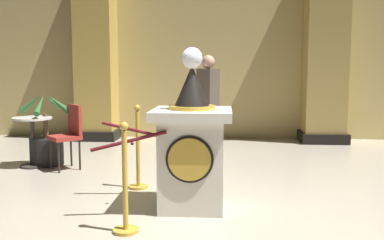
% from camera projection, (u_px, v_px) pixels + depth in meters
% --- Properties ---
extents(ground_plane, '(11.94, 11.94, 0.00)m').
position_uv_depth(ground_plane, '(192.00, 214.00, 4.59)').
color(ground_plane, '#B2A893').
extents(back_wall, '(11.94, 0.16, 3.87)m').
position_uv_depth(back_wall, '(209.00, 47.00, 9.38)').
color(back_wall, tan).
rests_on(back_wall, ground_plane).
extents(pedestal_clock, '(0.84, 0.84, 1.72)m').
position_uv_depth(pedestal_clock, '(192.00, 147.00, 4.72)').
color(pedestal_clock, silver).
rests_on(pedestal_clock, ground_plane).
extents(stanchion_near, '(0.24, 0.24, 1.06)m').
position_uv_depth(stanchion_near, '(138.00, 159.00, 5.52)').
color(stanchion_near, gold).
rests_on(stanchion_near, ground_plane).
extents(stanchion_far, '(0.24, 0.24, 1.03)m').
position_uv_depth(stanchion_far, '(125.00, 194.00, 4.04)').
color(stanchion_far, gold).
rests_on(stanchion_far, ground_plane).
extents(velvet_rope, '(0.84, 0.87, 0.22)m').
position_uv_depth(velvet_rope, '(132.00, 135.00, 4.73)').
color(velvet_rope, '#591419').
extents(column_left, '(0.92, 0.92, 3.71)m').
position_uv_depth(column_left, '(96.00, 51.00, 9.19)').
color(column_left, black).
rests_on(column_left, ground_plane).
extents(column_right, '(0.96, 0.96, 3.71)m').
position_uv_depth(column_right, '(325.00, 51.00, 8.86)').
color(column_right, black).
rests_on(column_right, ground_plane).
extents(potted_palm_left, '(0.83, 0.83, 1.14)m').
position_uv_depth(potted_palm_left, '(47.00, 145.00, 6.86)').
color(potted_palm_left, black).
rests_on(potted_palm_left, ground_plane).
extents(bystander_guest, '(0.40, 0.41, 1.72)m').
position_uv_depth(bystander_guest, '(208.00, 102.00, 7.56)').
color(bystander_guest, brown).
rests_on(bystander_guest, ground_plane).
extents(cafe_table, '(0.59, 0.59, 0.76)m').
position_uv_depth(cafe_table, '(33.00, 135.00, 6.71)').
color(cafe_table, '#332D28').
rests_on(cafe_table, ground_plane).
extents(cafe_chair_red, '(0.56, 0.56, 0.96)m').
position_uv_depth(cafe_chair_red, '(69.00, 131.00, 6.55)').
color(cafe_chair_red, black).
rests_on(cafe_chair_red, ground_plane).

